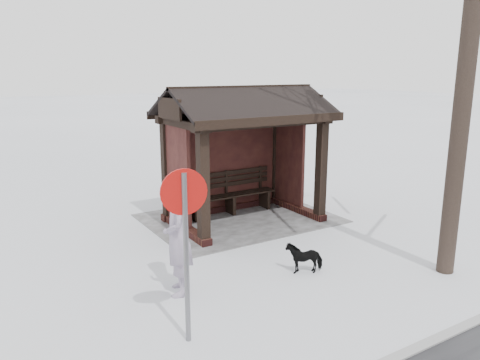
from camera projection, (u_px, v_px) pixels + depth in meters
The scene contains 7 objects.
ground at pixel (244, 221), 10.86m from camera, with size 120.00×120.00×0.00m, color silver.
kerb at pixel (460, 329), 6.29m from camera, with size 120.00×0.15×0.06m, color gray.
trampled_patch at pixel (239, 218), 11.02m from camera, with size 4.20×3.20×0.02m, color gray.
bus_shelter at pixel (240, 127), 10.50m from camera, with size 3.60×2.40×3.09m.
pedestrian at pixel (178, 237), 7.16m from camera, with size 0.67×0.44×1.84m, color #9689A1.
dog at pixel (304, 257), 8.09m from camera, with size 0.28×0.62×0.52m, color black.
road_sign at pixel (185, 219), 5.70m from camera, with size 0.57×0.16×2.27m.
Camera 1 is at (5.49, 8.78, 3.41)m, focal length 35.00 mm.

